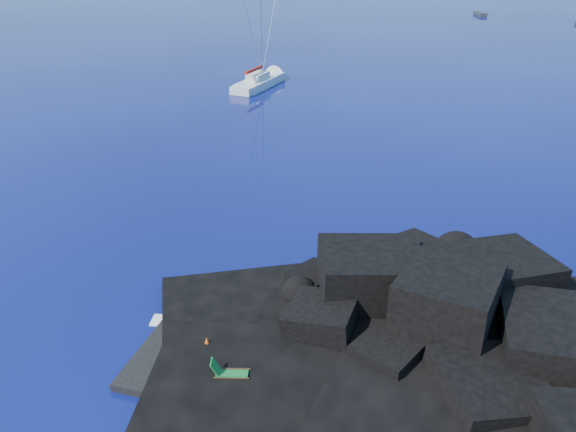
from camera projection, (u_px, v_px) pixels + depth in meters
name	position (u px, v px, depth m)	size (l,w,h in m)	color
ground	(133.00, 358.00, 24.71)	(400.00, 400.00, 0.00)	#030336
headland	(432.00, 350.00, 25.20)	(24.00, 24.00, 3.60)	black
beach	(235.00, 363.00, 24.41)	(8.50, 6.00, 0.70)	black
surf_foam	(268.00, 304.00, 28.27)	(10.00, 8.00, 0.06)	white
sailboat	(260.00, 86.00, 68.30)	(2.75, 13.12, 13.75)	silver
deck_chair	(232.00, 370.00, 22.81)	(1.51, 0.66, 1.04)	#166729
towel	(253.00, 366.00, 23.70)	(2.18, 1.03, 0.06)	silver
sunbather	(253.00, 364.00, 23.64)	(1.65, 0.40, 0.22)	tan
marker_cone	(207.00, 343.00, 24.66)	(0.38, 0.38, 0.58)	#FF560D
distant_boat_a	(480.00, 15.00, 126.55)	(1.61, 5.16, 0.69)	#292A2F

